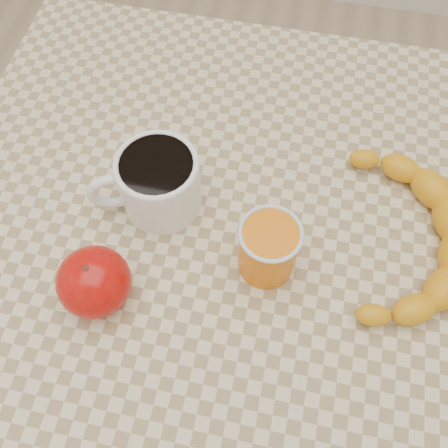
% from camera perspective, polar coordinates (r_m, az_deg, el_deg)
% --- Properties ---
extents(ground, '(3.00, 3.00, 0.00)m').
position_cam_1_polar(ground, '(1.36, -0.00, -15.64)').
color(ground, tan).
rests_on(ground, ground).
extents(table, '(0.80, 0.80, 0.75)m').
position_cam_1_polar(table, '(0.73, -0.00, -3.96)').
color(table, beige).
rests_on(table, ground).
extents(coffee_mug, '(0.16, 0.14, 0.09)m').
position_cam_1_polar(coffee_mug, '(0.64, -7.66, 4.81)').
color(coffee_mug, white).
rests_on(coffee_mug, table).
extents(orange_juice_glass, '(0.08, 0.08, 0.09)m').
position_cam_1_polar(orange_juice_glass, '(0.60, 5.08, -2.80)').
color(orange_juice_glass, orange).
rests_on(orange_juice_glass, table).
extents(apple, '(0.11, 0.11, 0.08)m').
position_cam_1_polar(apple, '(0.60, -14.63, -6.42)').
color(apple, '#A30506').
rests_on(apple, table).
extents(banana, '(0.24, 0.32, 0.05)m').
position_cam_1_polar(banana, '(0.66, 20.12, -1.37)').
color(banana, orange).
rests_on(banana, table).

